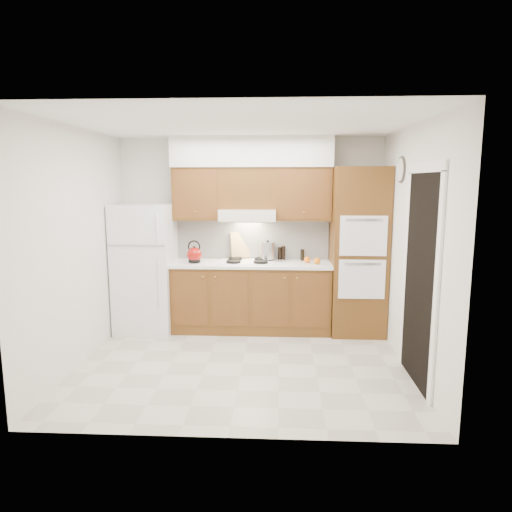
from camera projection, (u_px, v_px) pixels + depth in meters
The scene contains 26 objects.
floor at pixel (243, 363), 5.11m from camera, with size 3.60×3.60×0.00m, color beige.
ceiling at pixel (242, 124), 4.69m from camera, with size 3.60×3.60×0.00m, color white.
wall_back at pixel (251, 233), 6.38m from camera, with size 3.60×0.02×2.60m, color silver.
wall_left at pixel (78, 248), 4.99m from camera, with size 0.02×3.00×2.60m, color silver.
wall_right at pixel (412, 250), 4.81m from camera, with size 0.02×3.00×2.60m, color silver.
fridge at pixel (146, 268), 6.16m from camera, with size 0.75×0.72×1.72m, color white.
base_cabinets at pixel (251, 298), 6.22m from camera, with size 2.11×0.60×0.90m, color brown.
countertop at pixel (251, 264), 6.13m from camera, with size 2.13×0.62×0.04m, color white.
backsplash at pixel (253, 239), 6.37m from camera, with size 2.11×0.03×0.56m, color white.
oven_cabinet at pixel (358, 252), 6.02m from camera, with size 0.70×0.65×2.20m, color brown.
upper_cab_left at pixel (197, 194), 6.16m from camera, with size 0.63×0.33×0.70m, color brown.
upper_cab_right at pixel (303, 194), 6.09m from camera, with size 0.73×0.33×0.70m, color brown.
range_hood at pixel (248, 215), 6.11m from camera, with size 0.75×0.45×0.15m, color silver.
upper_cab_over_hood at pixel (248, 188), 6.11m from camera, with size 0.75×0.33×0.55m, color brown.
soffit at pixel (252, 152), 6.02m from camera, with size 2.13×0.36×0.40m, color silver.
cooktop at pixel (248, 262), 6.15m from camera, with size 0.74×0.50×0.01m, color white.
doorway at pixel (420, 280), 4.50m from camera, with size 0.02×0.90×2.10m, color black.
wall_clock at pixel (401, 170), 5.21m from camera, with size 0.30×0.30×0.02m, color #3F3833.
kettle at pixel (194, 255), 6.08m from camera, with size 0.20×0.20×0.20m, color maroon.
cutting_board at pixel (240, 245), 6.36m from camera, with size 0.27×0.02×0.36m, color tan.
stock_pot at pixel (268, 251), 6.23m from camera, with size 0.21×0.21×0.22m, color #B0B0B4.
condiment_a at pixel (283, 253), 6.35m from camera, with size 0.05×0.05×0.19m, color black.
condiment_b at pixel (280, 253), 6.35m from camera, with size 0.05×0.05×0.17m, color black.
condiment_c at pixel (302, 255), 6.27m from camera, with size 0.05×0.05×0.15m, color black.
orange_near at pixel (317, 261), 5.99m from camera, with size 0.09×0.09×0.09m, color orange.
orange_far at pixel (307, 260), 6.09m from camera, with size 0.09×0.09×0.09m, color orange.
Camera 1 is at (0.39, -4.83, 2.02)m, focal length 32.00 mm.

